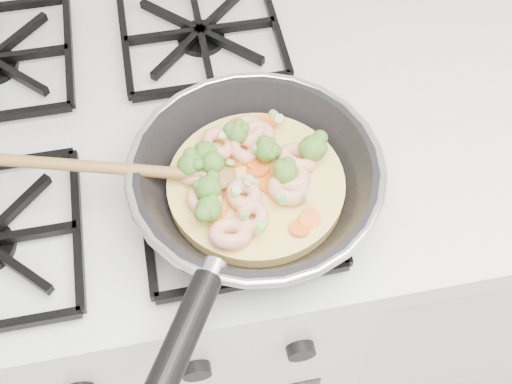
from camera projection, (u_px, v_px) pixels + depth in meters
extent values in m
cube|color=white|center=(151.00, 282.00, 1.24)|extent=(0.60, 0.60, 0.90)
cube|color=black|center=(104.00, 128.00, 0.85)|extent=(0.56, 0.56, 0.02)
torus|color=silver|center=(256.00, 169.00, 0.74)|extent=(0.30, 0.30, 0.01)
cylinder|color=black|center=(177.00, 349.00, 0.62)|extent=(0.11, 0.16, 0.03)
cylinder|color=#FFDE6E|center=(256.00, 185.00, 0.76)|extent=(0.21, 0.21, 0.02)
ellipsoid|color=olive|center=(213.00, 177.00, 0.75)|extent=(0.06, 0.05, 0.02)
cylinder|color=olive|center=(79.00, 166.00, 0.73)|extent=(0.27, 0.06, 0.06)
torus|color=#F2B68F|center=(248.00, 130.00, 0.79)|extent=(0.06, 0.06, 0.02)
torus|color=#F2B68F|center=(244.00, 148.00, 0.77)|extent=(0.05, 0.04, 0.03)
torus|color=#F2B68F|center=(204.00, 200.00, 0.73)|extent=(0.06, 0.06, 0.02)
torus|color=#F2B68F|center=(244.00, 195.00, 0.73)|extent=(0.06, 0.06, 0.02)
torus|color=#F2B68F|center=(292.00, 177.00, 0.75)|extent=(0.07, 0.07, 0.02)
torus|color=#F2B68F|center=(195.00, 171.00, 0.75)|extent=(0.06, 0.06, 0.02)
torus|color=#F2B68F|center=(231.00, 234.00, 0.71)|extent=(0.05, 0.06, 0.03)
torus|color=#F2B68F|center=(297.00, 158.00, 0.76)|extent=(0.07, 0.07, 0.03)
torus|color=#F2B68F|center=(288.00, 189.00, 0.74)|extent=(0.07, 0.07, 0.03)
torus|color=#F2B68F|center=(252.00, 217.00, 0.72)|extent=(0.05, 0.05, 0.02)
torus|color=#F2B68F|center=(218.00, 144.00, 0.78)|extent=(0.05, 0.05, 0.02)
torus|color=#F2B68F|center=(258.00, 134.00, 0.78)|extent=(0.06, 0.06, 0.02)
ellipsoid|color=#568C2D|center=(237.00, 134.00, 0.77)|extent=(0.03, 0.03, 0.03)
ellipsoid|color=#568C2D|center=(208.00, 189.00, 0.73)|extent=(0.04, 0.04, 0.03)
ellipsoid|color=#568C2D|center=(285.00, 172.00, 0.74)|extent=(0.04, 0.04, 0.03)
ellipsoid|color=#568C2D|center=(212.00, 163.00, 0.75)|extent=(0.04, 0.04, 0.03)
ellipsoid|color=#568C2D|center=(189.00, 166.00, 0.74)|extent=(0.04, 0.04, 0.03)
ellipsoid|color=#568C2D|center=(267.00, 150.00, 0.76)|extent=(0.04, 0.04, 0.03)
ellipsoid|color=#568C2D|center=(205.00, 152.00, 0.76)|extent=(0.03, 0.03, 0.03)
ellipsoid|color=#568C2D|center=(312.00, 149.00, 0.76)|extent=(0.04, 0.04, 0.03)
ellipsoid|color=#568C2D|center=(209.00, 209.00, 0.71)|extent=(0.04, 0.04, 0.03)
cylinder|color=orange|center=(219.00, 221.00, 0.72)|extent=(0.04, 0.04, 0.01)
cylinder|color=orange|center=(300.00, 228.00, 0.72)|extent=(0.03, 0.03, 0.00)
cylinder|color=orange|center=(215.00, 191.00, 0.75)|extent=(0.04, 0.04, 0.01)
cylinder|color=orange|center=(310.00, 219.00, 0.73)|extent=(0.03, 0.03, 0.00)
cylinder|color=orange|center=(255.00, 160.00, 0.77)|extent=(0.03, 0.03, 0.01)
cylinder|color=orange|center=(266.00, 125.00, 0.80)|extent=(0.04, 0.04, 0.01)
cylinder|color=orange|center=(232.00, 157.00, 0.77)|extent=(0.04, 0.04, 0.01)
cylinder|color=orange|center=(295.00, 168.00, 0.77)|extent=(0.03, 0.03, 0.01)
cylinder|color=orange|center=(281.00, 175.00, 0.76)|extent=(0.04, 0.04, 0.01)
cylinder|color=orange|center=(217.00, 209.00, 0.73)|extent=(0.03, 0.03, 0.00)
cylinder|color=orange|center=(271.00, 184.00, 0.75)|extent=(0.04, 0.04, 0.00)
cylinder|color=orange|center=(258.00, 168.00, 0.77)|extent=(0.03, 0.03, 0.01)
cylinder|color=orange|center=(235.00, 159.00, 0.77)|extent=(0.04, 0.04, 0.01)
cylinder|color=orange|center=(238.00, 127.00, 0.80)|extent=(0.04, 0.04, 0.01)
cylinder|color=orange|center=(250.00, 142.00, 0.79)|extent=(0.03, 0.03, 0.01)
cylinder|color=orange|center=(260.00, 132.00, 0.80)|extent=(0.03, 0.03, 0.01)
cylinder|color=#79CC51|center=(213.00, 202.00, 0.71)|extent=(0.01, 0.01, 0.01)
cylinder|color=#79CC51|center=(256.00, 150.00, 0.76)|extent=(0.01, 0.01, 0.01)
cylinder|color=beige|center=(249.00, 180.00, 0.73)|extent=(0.01, 0.01, 0.01)
cylinder|color=#79CC51|center=(242.00, 182.00, 0.74)|extent=(0.01, 0.01, 0.01)
cylinder|color=#79CC51|center=(282.00, 199.00, 0.72)|extent=(0.01, 0.01, 0.01)
cylinder|color=#79CC51|center=(273.00, 114.00, 0.78)|extent=(0.01, 0.01, 0.01)
cylinder|color=#79CC51|center=(260.00, 230.00, 0.69)|extent=(0.01, 0.01, 0.01)
cylinder|color=#79CC51|center=(204.00, 163.00, 0.75)|extent=(0.01, 0.01, 0.01)
cylinder|color=beige|center=(309.00, 196.00, 0.71)|extent=(0.01, 0.01, 0.01)
cylinder|color=#79CC51|center=(230.00, 162.00, 0.75)|extent=(0.01, 0.01, 0.01)
cylinder|color=beige|center=(236.00, 191.00, 0.72)|extent=(0.01, 0.01, 0.01)
cylinder|color=beige|center=(280.00, 119.00, 0.78)|extent=(0.01, 0.01, 0.01)
cylinder|color=beige|center=(223.00, 135.00, 0.77)|extent=(0.01, 0.01, 0.01)
cylinder|color=#79CC51|center=(243.00, 214.00, 0.70)|extent=(0.01, 0.01, 0.01)
cylinder|color=#79CC51|center=(262.00, 225.00, 0.69)|extent=(0.01, 0.01, 0.01)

